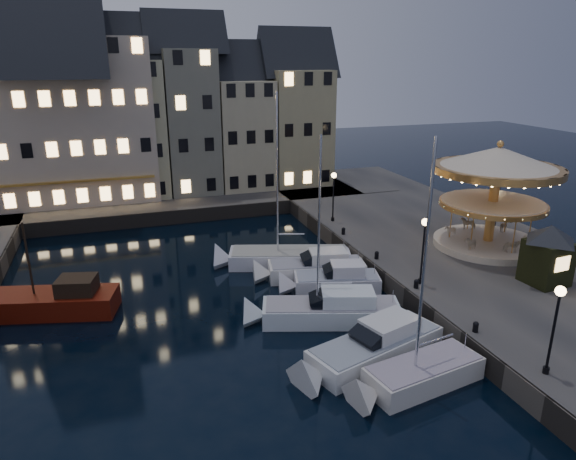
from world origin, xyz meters
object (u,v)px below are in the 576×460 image
object	(u,v)px
streetlamp_b	(424,242)
bollard_c	(377,255)
motorboat_f	(282,258)
motorboat_a	(414,377)
streetlamp_a	(556,318)
red_fishing_boat	(56,302)
ticket_kiosk	(550,245)
motorboat_d	(330,282)
streetlamp_c	(333,190)
streetlamp_d	(498,198)
motorboat_e	(311,269)
bollard_a	(476,326)
bollard_b	(416,283)
bollard_d	(343,231)
motorboat_c	(324,311)
motorboat_b	(370,349)
carousel	(496,178)

from	to	relation	value
streetlamp_b	bollard_c	distance (m)	5.14
motorboat_f	motorboat_a	bearing A→B (deg)	-85.77
streetlamp_a	streetlamp_b	world-z (taller)	same
red_fishing_boat	ticket_kiosk	world-z (taller)	red_fishing_boat
red_fishing_boat	motorboat_d	bearing A→B (deg)	-8.30
streetlamp_c	red_fishing_boat	xyz separation A→B (m)	(-21.15, -7.83, -3.32)
streetlamp_d	motorboat_e	bearing A→B (deg)	-175.45
bollard_a	bollard_b	world-z (taller)	same
bollard_c	bollard_d	xyz separation A→B (m)	(0.00, 5.50, 0.00)
bollard_b	streetlamp_a	bearing A→B (deg)	-86.39
bollard_d	motorboat_d	distance (m)	7.89
streetlamp_b	bollard_d	xyz separation A→B (m)	(-0.60, 10.00, -2.41)
streetlamp_a	streetlamp_b	bearing A→B (deg)	90.00
streetlamp_d	red_fishing_boat	size ratio (longest dim) A/B	0.54
red_fishing_boat	motorboat_e	bearing A→B (deg)	0.12
streetlamp_d	bollard_b	xyz separation A→B (m)	(-11.90, -7.50, -2.41)
streetlamp_d	motorboat_e	xyz separation A→B (m)	(-16.30, -1.30, -3.38)
streetlamp_a	motorboat_c	xyz separation A→B (m)	(-6.51, 9.62, -3.34)
motorboat_a	motorboat_c	world-z (taller)	motorboat_c
bollard_c	motorboat_c	world-z (taller)	motorboat_c
bollard_a	motorboat_b	size ratio (longest dim) A/B	0.07
streetlamp_a	bollard_c	xyz separation A→B (m)	(-0.60, 14.50, -2.41)
bollard_a	bollard_c	xyz separation A→B (m)	(0.00, 10.50, 0.00)
streetlamp_d	motorboat_b	distance (m)	21.14
bollard_c	motorboat_d	bearing A→B (deg)	-162.51
carousel	ticket_kiosk	bearing A→B (deg)	-99.36
streetlamp_a	motorboat_e	world-z (taller)	streetlamp_a
bollard_b	ticket_kiosk	world-z (taller)	ticket_kiosk
motorboat_b	streetlamp_a	bearing A→B (deg)	-41.23
motorboat_e	bollard_b	bearing A→B (deg)	-54.68
bollard_d	ticket_kiosk	world-z (taller)	ticket_kiosk
motorboat_d	streetlamp_b	bearing A→B (deg)	-35.41
streetlamp_b	carousel	bearing A→B (deg)	26.32
carousel	bollard_b	bearing A→B (deg)	-152.64
motorboat_e	carousel	size ratio (longest dim) A/B	0.87
streetlamp_a	motorboat_f	size ratio (longest dim) A/B	0.32
bollard_c	bollard_d	size ratio (longest dim) A/B	1.00
streetlamp_c	red_fishing_boat	size ratio (longest dim) A/B	0.54
bollard_c	motorboat_c	xyz separation A→B (m)	(-5.91, -4.88, -0.92)
motorboat_a	motorboat_b	world-z (taller)	motorboat_a
motorboat_b	streetlamp_c	bearing A→B (deg)	72.24
streetlamp_b	motorboat_c	world-z (taller)	motorboat_c
motorboat_d	ticket_kiosk	size ratio (longest dim) A/B	1.55
streetlamp_b	bollard_d	distance (m)	10.30
motorboat_c	motorboat_a	bearing A→B (deg)	-77.82
bollard_c	bollard_a	bearing A→B (deg)	-90.00
bollard_c	carousel	distance (m)	10.12
streetlamp_d	motorboat_c	size ratio (longest dim) A/B	0.35
motorboat_b	motorboat_c	world-z (taller)	motorboat_c
motorboat_d	motorboat_e	xyz separation A→B (m)	(-0.42, 2.45, 0.01)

